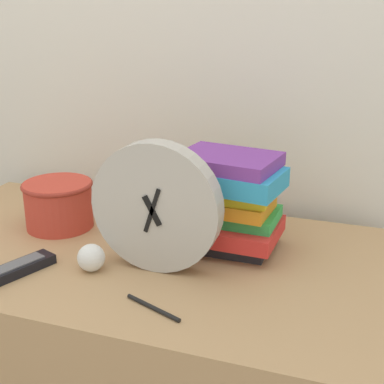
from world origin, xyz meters
TOP-DOWN VIEW (x-y plane):
  - wall_back at (0.00, 0.70)m, footprint 6.00×0.04m
  - desk at (0.00, 0.32)m, footprint 1.12×0.63m
  - desk_clock at (0.10, 0.25)m, footprint 0.27×0.05m
  - book_stack at (0.21, 0.40)m, footprint 0.26×0.19m
  - basket at (-0.22, 0.38)m, footprint 0.17×0.17m
  - tv_remote at (-0.17, 0.13)m, footprint 0.11×0.19m
  - crumpled_paper_ball at (-0.03, 0.20)m, footprint 0.06×0.06m
  - pen at (0.16, 0.10)m, footprint 0.12×0.05m

SIDE VIEW (x-z plane):
  - desk at x=0.00m, z-range 0.00..0.71m
  - pen at x=0.16m, z-range 0.71..0.72m
  - tv_remote at x=-0.17m, z-range 0.71..0.74m
  - crumpled_paper_ball at x=-0.03m, z-range 0.71..0.77m
  - basket at x=-0.22m, z-range 0.72..0.83m
  - book_stack at x=0.21m, z-range 0.71..0.93m
  - desk_clock at x=0.10m, z-range 0.71..0.99m
  - wall_back at x=0.00m, z-range 0.00..2.40m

